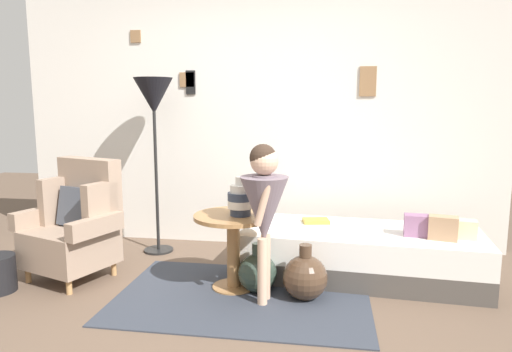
% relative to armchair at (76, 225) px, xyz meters
% --- Properties ---
extents(ground_plane, '(12.00, 12.00, 0.00)m').
position_rel_armchair_xyz_m(ground_plane, '(1.31, -0.77, -0.44)').
color(ground_plane, brown).
extents(gallery_wall, '(4.80, 0.12, 2.60)m').
position_rel_armchair_xyz_m(gallery_wall, '(1.31, 1.18, 0.86)').
color(gallery_wall, silver).
rests_on(gallery_wall, ground).
extents(rug, '(1.85, 1.27, 0.01)m').
position_rel_armchair_xyz_m(rug, '(1.42, -0.20, -0.43)').
color(rug, '#333842').
rests_on(rug, ground).
extents(armchair, '(0.88, 0.77, 0.97)m').
position_rel_armchair_xyz_m(armchair, '(0.00, 0.00, 0.00)').
color(armchair, tan).
rests_on(armchair, ground).
extents(daybed, '(1.96, 0.95, 0.40)m').
position_rel_armchair_xyz_m(daybed, '(2.31, 0.35, -0.24)').
color(daybed, '#4C4742').
rests_on(daybed, ground).
extents(pillow_head, '(0.18, 0.15, 0.14)m').
position_rel_armchair_xyz_m(pillow_head, '(3.07, 0.22, 0.03)').
color(pillow_head, beige).
rests_on(pillow_head, daybed).
extents(pillow_mid, '(0.23, 0.16, 0.18)m').
position_rel_armchair_xyz_m(pillow_mid, '(2.90, 0.17, 0.05)').
color(pillow_mid, tan).
rests_on(pillow_mid, daybed).
extents(pillow_back, '(0.22, 0.14, 0.17)m').
position_rel_armchair_xyz_m(pillow_back, '(2.73, 0.24, 0.04)').
color(pillow_back, gray).
rests_on(pillow_back, daybed).
extents(side_table, '(0.60, 0.60, 0.59)m').
position_rel_armchair_xyz_m(side_table, '(1.32, -0.05, -0.02)').
color(side_table, '#9E7042').
rests_on(side_table, ground).
extents(vase_striped, '(0.19, 0.19, 0.29)m').
position_rel_armchair_xyz_m(vase_striped, '(1.38, -0.07, 0.27)').
color(vase_striped, '#2D384C').
rests_on(vase_striped, side_table).
extents(floor_lamp, '(0.36, 0.36, 1.66)m').
position_rel_armchair_xyz_m(floor_lamp, '(0.41, 0.74, 0.98)').
color(floor_lamp, black).
rests_on(floor_lamp, ground).
extents(person_child, '(0.34, 0.34, 1.15)m').
position_rel_armchair_xyz_m(person_child, '(1.59, -0.27, 0.29)').
color(person_child, '#D8AD8E').
rests_on(person_child, ground).
extents(book_on_daybed, '(0.25, 0.20, 0.03)m').
position_rel_armchair_xyz_m(book_on_daybed, '(1.93, 0.53, -0.02)').
color(book_on_daybed, '#B5953B').
rests_on(book_on_daybed, daybed).
extents(demijohn_near, '(0.30, 0.30, 0.38)m').
position_rel_armchair_xyz_m(demijohn_near, '(1.52, -0.09, -0.29)').
color(demijohn_near, '#2D3D33').
rests_on(demijohn_near, ground).
extents(demijohn_far, '(0.33, 0.33, 0.41)m').
position_rel_armchair_xyz_m(demijohn_far, '(1.88, -0.17, -0.27)').
color(demijohn_far, '#473323').
rests_on(demijohn_far, ground).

